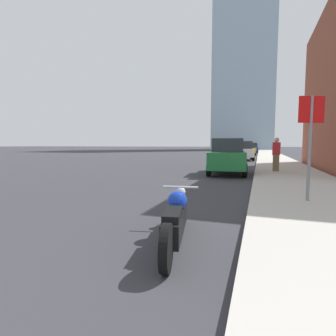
{
  "coord_description": "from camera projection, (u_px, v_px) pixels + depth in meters",
  "views": [
    {
      "loc": [
        4.13,
        1.14,
        1.45
      ],
      "look_at": [
        1.73,
        8.03,
        0.8
      ],
      "focal_mm": 28.0,
      "sensor_mm": 36.0,
      "label": 1
    }
  ],
  "objects": [
    {
      "name": "sidewalk",
      "position": [
        270.0,
        155.0,
        36.21
      ],
      "size": [
        3.13,
        240.0,
        0.15
      ],
      "color": "#B2ADA3",
      "rests_on": "ground_plane"
    },
    {
      "name": "parked_car_green",
      "position": [
        228.0,
        157.0,
        12.94
      ],
      "size": [
        2.04,
        4.04,
        1.75
      ],
      "rotation": [
        0.0,
        0.0,
        0.09
      ],
      "color": "#1E6B33",
      "rests_on": "ground_plane"
    },
    {
      "name": "parked_car_blue",
      "position": [
        252.0,
        148.0,
        47.59
      ],
      "size": [
        2.06,
        4.13,
        1.79
      ],
      "rotation": [
        0.0,
        0.0,
        0.09
      ],
      "color": "#1E3899",
      "rests_on": "ground_plane"
    },
    {
      "name": "parked_car_yellow",
      "position": [
        249.0,
        149.0,
        36.6
      ],
      "size": [
        1.95,
        3.9,
        1.73
      ],
      "rotation": [
        0.0,
        0.0,
        0.03
      ],
      "color": "gold",
      "rests_on": "ground_plane"
    },
    {
      "name": "pedestrian",
      "position": [
        276.0,
        154.0,
        12.92
      ],
      "size": [
        0.36,
        0.23,
        1.66
      ],
      "color": "brown",
      "rests_on": "sidewalk"
    },
    {
      "name": "parked_car_black",
      "position": [
        254.0,
        147.0,
        58.37
      ],
      "size": [
        1.93,
        4.18,
        1.73
      ],
      "rotation": [
        0.0,
        0.0,
        0.0
      ],
      "color": "black",
      "rests_on": "ground_plane"
    },
    {
      "name": "parked_car_white",
      "position": [
        244.0,
        151.0,
        24.62
      ],
      "size": [
        2.04,
        4.08,
        1.78
      ],
      "rotation": [
        0.0,
        0.0,
        0.09
      ],
      "color": "silver",
      "rests_on": "ground_plane"
    },
    {
      "name": "motorcycle",
      "position": [
        176.0,
        219.0,
        3.88
      ],
      "size": [
        0.74,
        2.33,
        0.73
      ],
      "rotation": [
        0.0,
        0.0,
        0.19
      ],
      "color": "black",
      "rests_on": "ground_plane"
    },
    {
      "name": "distant_tower",
      "position": [
        245.0,
        57.0,
        76.5
      ],
      "size": [
        16.69,
        16.69,
        54.33
      ],
      "color": "#9EB7CC",
      "rests_on": "ground_plane"
    },
    {
      "name": "stop_sign",
      "position": [
        311.0,
        130.0,
        5.98
      ],
      "size": [
        0.57,
        0.26,
        2.4
      ],
      "color": "slate",
      "rests_on": "sidewalk"
    }
  ]
}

